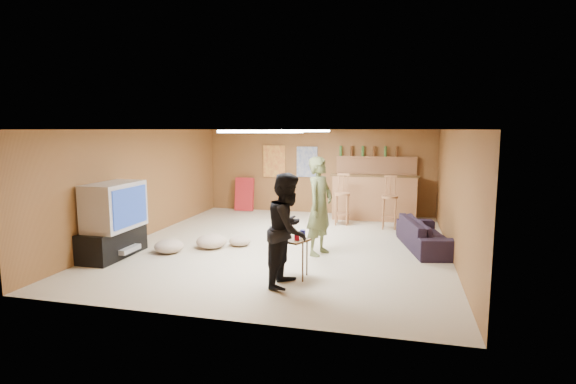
% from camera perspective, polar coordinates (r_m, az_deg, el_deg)
% --- Properties ---
extents(ground, '(7.00, 7.00, 0.00)m').
position_cam_1_polar(ground, '(8.68, -0.32, -6.73)').
color(ground, '#BDAE90').
rests_on(ground, ground).
extents(ceiling, '(6.00, 7.00, 0.02)m').
position_cam_1_polar(ceiling, '(8.40, -0.33, 7.95)').
color(ceiling, silver).
rests_on(ceiling, ground).
extents(wall_back, '(6.00, 0.02, 2.20)m').
position_cam_1_polar(wall_back, '(11.87, 3.88, 2.62)').
color(wall_back, brown).
rests_on(wall_back, ground).
extents(wall_front, '(6.00, 0.02, 2.20)m').
position_cam_1_polar(wall_front, '(5.20, -9.98, -4.40)').
color(wall_front, brown).
rests_on(wall_front, ground).
extents(wall_left, '(0.02, 7.00, 2.20)m').
position_cam_1_polar(wall_left, '(9.66, -17.84, 1.03)').
color(wall_left, brown).
rests_on(wall_left, ground).
extents(wall_right, '(0.02, 7.00, 2.20)m').
position_cam_1_polar(wall_right, '(8.26, 20.27, -0.20)').
color(wall_right, brown).
rests_on(wall_right, ground).
extents(tv_stand, '(0.55, 1.30, 0.50)m').
position_cam_1_polar(tv_stand, '(8.42, -21.36, -6.00)').
color(tv_stand, black).
rests_on(tv_stand, ground).
extents(dvd_box, '(0.35, 0.50, 0.08)m').
position_cam_1_polar(dvd_box, '(8.32, -20.08, -6.80)').
color(dvd_box, '#B2B2B7').
rests_on(dvd_box, tv_stand).
extents(tv_body, '(0.60, 1.10, 0.80)m').
position_cam_1_polar(tv_body, '(8.26, -21.19, -1.65)').
color(tv_body, '#B2B2B7').
rests_on(tv_body, tv_stand).
extents(tv_screen, '(0.02, 0.95, 0.65)m').
position_cam_1_polar(tv_screen, '(8.08, -19.40, -1.76)').
color(tv_screen, navy).
rests_on(tv_screen, tv_body).
extents(bar_counter, '(2.00, 0.60, 1.10)m').
position_cam_1_polar(bar_counter, '(11.22, 10.91, -0.64)').
color(bar_counter, '#915B35').
rests_on(bar_counter, ground).
extents(bar_lip, '(2.10, 0.12, 0.05)m').
position_cam_1_polar(bar_lip, '(10.91, 10.91, 2.02)').
color(bar_lip, '#432D15').
rests_on(bar_lip, bar_counter).
extents(bar_shelf, '(2.00, 0.18, 0.05)m').
position_cam_1_polar(bar_shelf, '(11.57, 11.16, 4.34)').
color(bar_shelf, '#915B35').
rests_on(bar_shelf, bar_backing).
extents(bar_backing, '(2.00, 0.14, 0.60)m').
position_cam_1_polar(bar_backing, '(11.61, 11.12, 2.87)').
color(bar_backing, '#915B35').
rests_on(bar_backing, bar_counter).
extents(poster_left, '(0.60, 0.03, 0.85)m').
position_cam_1_polar(poster_left, '(12.08, -1.77, 3.92)').
color(poster_left, '#BF3F26').
rests_on(poster_left, wall_back).
extents(poster_right, '(0.55, 0.03, 0.80)m').
position_cam_1_polar(poster_right, '(11.87, 2.43, 3.84)').
color(poster_right, '#334C99').
rests_on(poster_right, wall_back).
extents(folding_chair_stack, '(0.50, 0.26, 0.91)m').
position_cam_1_polar(folding_chair_stack, '(12.27, -5.55, -0.28)').
color(folding_chair_stack, red).
rests_on(folding_chair_stack, ground).
extents(ceiling_panel_front, '(1.20, 0.60, 0.04)m').
position_cam_1_polar(ceiling_panel_front, '(6.96, -3.44, 7.68)').
color(ceiling_panel_front, white).
rests_on(ceiling_panel_front, ceiling).
extents(ceiling_panel_back, '(1.20, 0.60, 0.04)m').
position_cam_1_polar(ceiling_panel_back, '(9.57, 1.47, 7.77)').
color(ceiling_panel_back, white).
rests_on(ceiling_panel_back, ceiling).
extents(person_olive, '(0.60, 0.73, 1.73)m').
position_cam_1_polar(person_olive, '(7.89, 4.05, -1.80)').
color(person_olive, '#596339').
rests_on(person_olive, ground).
extents(person_black, '(0.67, 0.83, 1.61)m').
position_cam_1_polar(person_black, '(6.34, -0.00, -4.79)').
color(person_black, black).
rests_on(person_black, ground).
extents(sofa, '(1.13, 1.99, 0.55)m').
position_cam_1_polar(sofa, '(8.74, 17.23, -5.14)').
color(sofa, black).
rests_on(sofa, ground).
extents(tray_table, '(0.57, 0.52, 0.60)m').
position_cam_1_polar(tray_table, '(6.76, 0.48, -8.39)').
color(tray_table, '#432D15').
rests_on(tray_table, ground).
extents(cup_red_near, '(0.10, 0.10, 0.11)m').
position_cam_1_polar(cup_red_near, '(6.77, -0.57, -5.27)').
color(cup_red_near, '#A70B24').
rests_on(cup_red_near, tray_table).
extents(cup_red_far, '(0.09, 0.09, 0.10)m').
position_cam_1_polar(cup_red_far, '(6.58, 1.14, -5.68)').
color(cup_red_far, '#A70B24').
rests_on(cup_red_far, tray_table).
extents(cup_blue, '(0.08, 0.08, 0.11)m').
position_cam_1_polar(cup_blue, '(6.76, 1.89, -5.29)').
color(cup_blue, navy).
rests_on(cup_blue, tray_table).
extents(bar_stool_left, '(0.45, 0.45, 1.27)m').
position_cam_1_polar(bar_stool_left, '(10.46, 6.89, -0.72)').
color(bar_stool_left, '#915B35').
rests_on(bar_stool_left, ground).
extents(bar_stool_right, '(0.45, 0.45, 1.06)m').
position_cam_1_polar(bar_stool_right, '(10.22, 12.77, -1.65)').
color(bar_stool_right, '#915B35').
rests_on(bar_stool_right, ground).
extents(cushion_near_tv, '(0.71, 0.71, 0.25)m').
position_cam_1_polar(cushion_near_tv, '(8.56, -9.71, -6.18)').
color(cushion_near_tv, tan).
rests_on(cushion_near_tv, ground).
extents(cushion_mid, '(0.42, 0.42, 0.18)m').
position_cam_1_polar(cushion_mid, '(8.65, -6.14, -6.20)').
color(cushion_mid, tan).
rests_on(cushion_mid, ground).
extents(cushion_far, '(0.57, 0.57, 0.24)m').
position_cam_1_polar(cushion_far, '(8.41, -14.88, -6.67)').
color(cushion_far, tan).
rests_on(cushion_far, ground).
extents(bottle_row, '(1.48, 0.08, 0.26)m').
position_cam_1_polar(bottle_row, '(11.55, 10.18, 5.13)').
color(bottle_row, '#3F7233').
rests_on(bottle_row, bar_shelf).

